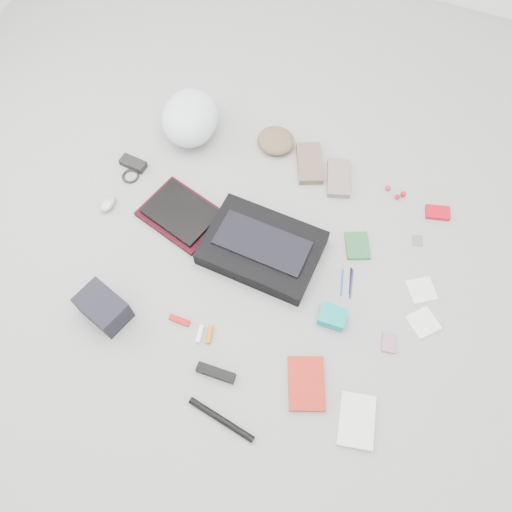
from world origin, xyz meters
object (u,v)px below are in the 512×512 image
at_px(bike_helmet, 190,118).
at_px(camera_bag, 103,308).
at_px(accordion_wallet, 332,317).
at_px(laptop, 181,212).
at_px(messenger_bag, 262,248).
at_px(book_red, 306,383).

bearing_deg(bike_helmet, camera_bag, -102.01).
distance_m(camera_bag, accordion_wallet, 0.92).
relative_size(laptop, camera_bag, 1.57).
distance_m(messenger_bag, bike_helmet, 0.76).
xyz_separation_m(camera_bag, book_red, (0.85, 0.05, -0.05)).
xyz_separation_m(messenger_bag, bike_helmet, (-0.58, 0.49, 0.06)).
bearing_deg(camera_bag, accordion_wallet, 37.88).
xyz_separation_m(laptop, camera_bag, (-0.07, -0.54, 0.03)).
xyz_separation_m(camera_bag, accordion_wallet, (0.86, 0.34, -0.04)).
bearing_deg(accordion_wallet, laptop, 161.99).
bearing_deg(messenger_bag, camera_bag, -131.43).
bearing_deg(messenger_bag, accordion_wallet, -22.91).
distance_m(messenger_bag, book_red, 0.60).
distance_m(bike_helmet, camera_bag, 1.00).
distance_m(camera_bag, book_red, 0.85).
xyz_separation_m(laptop, book_red, (0.78, -0.49, -0.02)).
distance_m(laptop, accordion_wallet, 0.81).
xyz_separation_m(laptop, bike_helmet, (-0.17, 0.46, 0.07)).
xyz_separation_m(messenger_bag, accordion_wallet, (0.38, -0.17, -0.01)).
bearing_deg(camera_bag, book_red, 19.68).
bearing_deg(accordion_wallet, messenger_bag, 151.85).
xyz_separation_m(bike_helmet, book_red, (0.96, -0.95, -0.09)).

